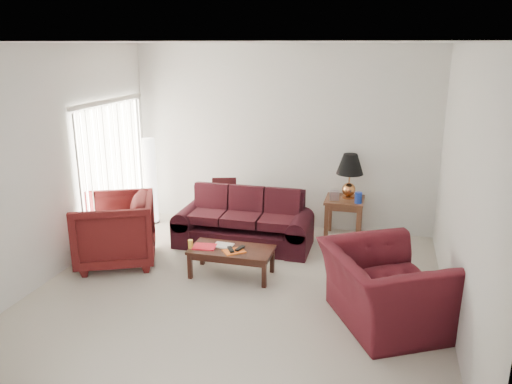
# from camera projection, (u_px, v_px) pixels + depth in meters

# --- Properties ---
(floor) EXTENTS (5.00, 5.00, 0.00)m
(floor) POSITION_uv_depth(u_px,v_px,m) (239.00, 290.00, 6.30)
(floor) COLOR #BBB1A0
(floor) RESTS_ON ground
(blinds) EXTENTS (0.10, 2.00, 2.16)m
(blinds) POSITION_uv_depth(u_px,v_px,m) (114.00, 171.00, 7.78)
(blinds) COLOR silver
(blinds) RESTS_ON ground
(sofa) EXTENTS (2.09, 0.97, 0.84)m
(sofa) POSITION_uv_depth(u_px,v_px,m) (243.00, 220.00, 7.58)
(sofa) COLOR black
(sofa) RESTS_ON ground
(throw_pillow) EXTENTS (0.44, 0.30, 0.41)m
(throw_pillow) POSITION_uv_depth(u_px,v_px,m) (224.00, 190.00, 8.25)
(throw_pillow) COLOR black
(throw_pillow) RESTS_ON sofa
(end_table) EXTENTS (0.62, 0.62, 0.65)m
(end_table) POSITION_uv_depth(u_px,v_px,m) (344.00, 218.00, 7.93)
(end_table) COLOR #4B321A
(end_table) RESTS_ON ground
(table_lamp) EXTENTS (0.52, 0.52, 0.71)m
(table_lamp) POSITION_uv_depth(u_px,v_px,m) (349.00, 176.00, 7.78)
(table_lamp) COLOR #BF743B
(table_lamp) RESTS_ON end_table
(clock) EXTENTS (0.15, 0.08, 0.14)m
(clock) POSITION_uv_depth(u_px,v_px,m) (334.00, 196.00, 7.74)
(clock) COLOR silver
(clock) RESTS_ON end_table
(blue_canister) EXTENTS (0.14, 0.14, 0.17)m
(blue_canister) POSITION_uv_depth(u_px,v_px,m) (358.00, 198.00, 7.59)
(blue_canister) COLOR navy
(blue_canister) RESTS_ON end_table
(picture_frame) EXTENTS (0.15, 0.17, 0.05)m
(picture_frame) POSITION_uv_depth(u_px,v_px,m) (334.00, 190.00, 8.02)
(picture_frame) COLOR #B6B5B9
(picture_frame) RESTS_ON end_table
(floor_lamp) EXTENTS (0.29, 0.29, 1.50)m
(floor_lamp) POSITION_uv_depth(u_px,v_px,m) (150.00, 181.00, 8.49)
(floor_lamp) COLOR white
(floor_lamp) RESTS_ON ground
(armchair_left) EXTENTS (1.40, 1.38, 0.97)m
(armchair_left) POSITION_uv_depth(u_px,v_px,m) (115.00, 230.00, 6.96)
(armchair_left) COLOR #491111
(armchair_left) RESTS_ON ground
(armchair_right) EXTENTS (1.63, 1.70, 0.85)m
(armchair_right) POSITION_uv_depth(u_px,v_px,m) (384.00, 288.00, 5.44)
(armchair_right) COLOR #461017
(armchair_right) RESTS_ON ground
(coffee_table) EXTENTS (1.12, 0.58, 0.38)m
(coffee_table) POSITION_uv_depth(u_px,v_px,m) (232.00, 262.00, 6.65)
(coffee_table) COLOR black
(coffee_table) RESTS_ON ground
(magazine_red) EXTENTS (0.32, 0.25, 0.02)m
(magazine_red) POSITION_uv_depth(u_px,v_px,m) (205.00, 247.00, 6.64)
(magazine_red) COLOR red
(magazine_red) RESTS_ON coffee_table
(magazine_white) EXTENTS (0.27, 0.21, 0.01)m
(magazine_white) POSITION_uv_depth(u_px,v_px,m) (223.00, 245.00, 6.69)
(magazine_white) COLOR white
(magazine_white) RESTS_ON coffee_table
(magazine_orange) EXTENTS (0.34, 0.33, 0.02)m
(magazine_orange) POSITION_uv_depth(u_px,v_px,m) (234.00, 251.00, 6.50)
(magazine_orange) COLOR orange
(magazine_orange) RESTS_ON coffee_table
(remote_a) EXTENTS (0.14, 0.19, 0.02)m
(remote_a) POSITION_uv_depth(u_px,v_px,m) (231.00, 249.00, 6.50)
(remote_a) COLOR black
(remote_a) RESTS_ON coffee_table
(remote_b) EXTENTS (0.10, 0.19, 0.02)m
(remote_b) POSITION_uv_depth(u_px,v_px,m) (240.00, 248.00, 6.54)
(remote_b) COLOR black
(remote_b) RESTS_ON coffee_table
(yellow_glass) EXTENTS (0.08, 0.08, 0.11)m
(yellow_glass) POSITION_uv_depth(u_px,v_px,m) (190.00, 244.00, 6.60)
(yellow_glass) COLOR yellow
(yellow_glass) RESTS_ON coffee_table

